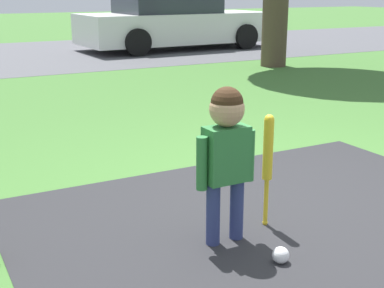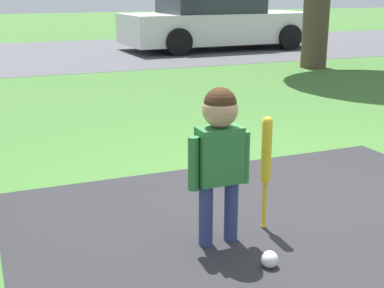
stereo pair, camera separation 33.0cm
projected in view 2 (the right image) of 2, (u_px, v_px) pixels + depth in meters
The scene contains 6 objects.
ground_plane at pixel (302, 206), 3.60m from camera, with size 60.00×60.00×0.00m, color #3D6B2D.
street_strip at pixel (67, 54), 11.91m from camera, with size 40.00×6.00×0.01m.
child at pixel (220, 145), 2.92m from camera, with size 0.37×0.19×0.91m.
baseball_bat at pixel (266, 157), 3.14m from camera, with size 0.06×0.06×0.70m.
sports_ball at pixel (270, 259), 2.80m from camera, with size 0.09×0.09×0.09m.
parked_car at pixel (217, 22), 12.69m from camera, with size 4.61×2.09×1.36m.
Camera 2 is at (-1.95, -2.81, 1.41)m, focal length 50.00 mm.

